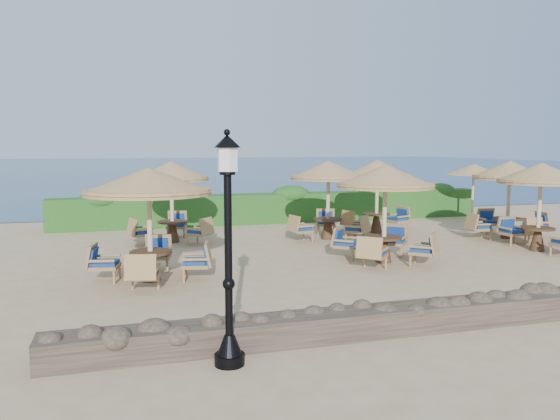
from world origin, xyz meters
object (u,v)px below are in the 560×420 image
Objects in this scene: extra_parasol at (474,170)px; cafe_set_1 at (385,197)px; lamp_post at (228,260)px; cafe_set_5 at (377,181)px; cafe_set_0 at (149,202)px; cafe_set_6 at (509,188)px; cafe_set_2 at (540,186)px; cafe_set_4 at (328,185)px; cafe_set_3 at (171,187)px.

cafe_set_1 is at bearing -139.14° from extra_parasol.
cafe_set_5 is at bearing 54.49° from lamp_post.
cafe_set_6 is (12.03, 2.66, -0.14)m from cafe_set_0.
cafe_set_2 is (11.42, 0.54, 0.09)m from cafe_set_0.
cafe_set_1 is at bearing 3.16° from cafe_set_0.
cafe_set_4 is 0.95× the size of cafe_set_5.
cafe_set_2 reaches higher than extra_parasol.
lamp_post is at bearing -125.51° from cafe_set_5.
cafe_set_3 is 0.95× the size of cafe_set_6.
cafe_set_0 is 1.09× the size of cafe_set_3.
lamp_post reaches higher than cafe_set_2.
cafe_set_3 is at bearing 167.79° from cafe_set_6.
cafe_set_3 is (0.95, 5.06, -0.04)m from cafe_set_0.
cafe_set_4 is (6.07, 4.23, -0.00)m from cafe_set_0.
cafe_set_0 and cafe_set_2 have the same top height.
cafe_set_3 and cafe_set_6 have the same top height.
cafe_set_2 is (-2.02, -6.06, -0.22)m from extra_parasol.
cafe_set_0 and cafe_set_5 have the same top height.
cafe_set_4 is 2.35m from cafe_set_5.
cafe_set_0 is (-0.83, 5.40, 0.31)m from lamp_post.
cafe_set_1 is at bearing -88.12° from cafe_set_4.
cafe_set_3 and cafe_set_5 have the same top height.
cafe_set_4 is at bearing -162.14° from extra_parasol.
lamp_post is 10.96m from cafe_set_4.
lamp_post is 1.12× the size of cafe_set_0.
cafe_set_3 is at bearing -172.94° from extra_parasol.
lamp_post is 5.47m from cafe_set_0.
lamp_post is 1.17× the size of cafe_set_2.
cafe_set_2 is 0.98× the size of cafe_set_5.
cafe_set_3 reaches higher than extra_parasol.
cafe_set_5 is (7.32, -0.03, 0.07)m from cafe_set_3.
cafe_set_4 reaches higher than extra_parasol.
cafe_set_4 is (-7.36, -2.37, -0.31)m from extra_parasol.
cafe_set_3 is 11.33m from cafe_set_6.
cafe_set_1 and cafe_set_4 have the same top height.
cafe_set_3 is at bearing 156.68° from cafe_set_2.
cafe_set_6 is at bearing 21.68° from cafe_set_1.
cafe_set_1 is at bearing -113.90° from cafe_set_5.
extra_parasol is 9.58m from cafe_set_1.
cafe_set_0 is 9.68m from cafe_set_5.
cafe_set_6 is at bearing 35.75° from lamp_post.
cafe_set_4 is (5.12, -0.83, 0.04)m from cafe_set_3.
cafe_set_5 is (2.20, 0.80, 0.04)m from cafe_set_4.
cafe_set_0 is (-13.43, -6.60, -0.31)m from extra_parasol.
cafe_set_2 is at bearing -106.02° from cafe_set_6.
cafe_set_4 and cafe_set_5 have the same top height.
cafe_set_6 is (5.96, -1.57, -0.13)m from cafe_set_4.
cafe_set_1 is (5.36, 5.74, 0.22)m from lamp_post.
cafe_set_1 is 0.97× the size of cafe_set_4.
cafe_set_6 is at bearing -14.76° from cafe_set_4.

